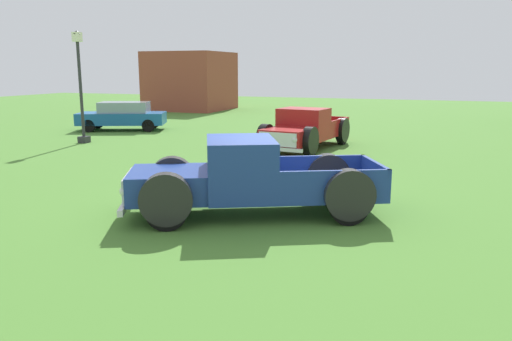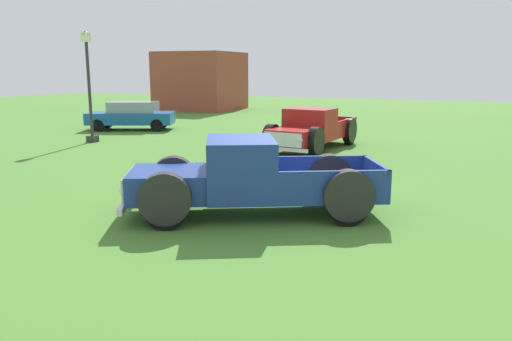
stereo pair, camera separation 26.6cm
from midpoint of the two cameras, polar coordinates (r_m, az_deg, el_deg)
ground_plane at (r=10.72m, az=-0.90°, el=-4.03°), size 80.00×80.00×0.00m
pickup_truck_foreground at (r=9.89m, az=-2.87°, el=-0.98°), size 5.30×3.79×1.54m
pickup_truck_behind_left at (r=17.98m, az=4.94°, el=4.59°), size 2.49×5.09×1.50m
sedan_distant_a at (r=24.69m, az=-15.30°, el=6.09°), size 4.34×3.04×1.34m
lamp_post_near at (r=20.84m, az=-19.79°, el=9.19°), size 0.36×0.36×4.32m
brick_pavilion at (r=36.45m, az=-7.68°, el=10.10°), size 5.13×5.27×4.04m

